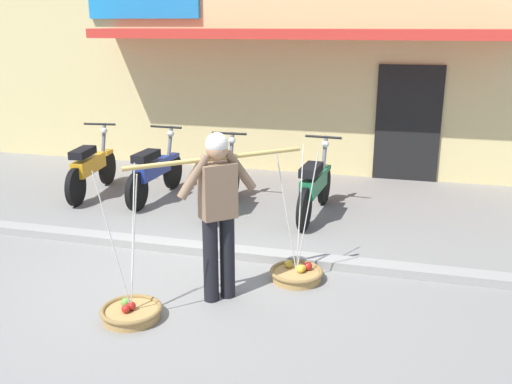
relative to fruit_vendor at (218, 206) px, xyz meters
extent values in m
plane|color=gray|center=(-0.56, 0.36, -0.98)|extent=(90.00, 90.00, 0.00)
cube|color=gray|center=(-0.56, 1.06, -0.93)|extent=(20.00, 0.24, 0.10)
cylinder|color=black|center=(-0.07, -0.06, -0.55)|extent=(0.15, 0.15, 0.86)
cylinder|color=black|center=(0.07, 0.06, -0.55)|extent=(0.15, 0.15, 0.86)
cube|color=#84664C|center=(0.00, 0.00, 0.15)|extent=(0.39, 0.38, 0.54)
sphere|color=tan|center=(0.00, 0.00, 0.56)|extent=(0.21, 0.21, 0.21)
sphere|color=silver|center=(0.00, 0.00, 0.61)|extent=(0.22, 0.22, 0.22)
cylinder|color=#84664C|center=(-0.18, -0.16, 0.32)|extent=(0.31, 0.30, 0.43)
cylinder|color=#84664C|center=(0.18, 0.16, 0.32)|extent=(0.31, 0.30, 0.43)
cylinder|color=tan|center=(0.00, 0.00, 0.47)|extent=(1.36, 1.26, 0.04)
cylinder|color=#B2894C|center=(-0.67, -0.62, -0.93)|extent=(0.53, 0.53, 0.09)
torus|color=olive|center=(-0.67, -0.62, -0.88)|extent=(0.58, 0.58, 0.05)
sphere|color=red|center=(-0.69, -0.68, -0.85)|extent=(0.08, 0.08, 0.08)
sphere|color=#AF201B|center=(-0.66, -0.61, -0.85)|extent=(0.08, 0.08, 0.08)
sphere|color=#68A13D|center=(-0.74, -0.58, -0.84)|extent=(0.09, 0.09, 0.09)
cylinder|color=silver|center=(-0.67, -0.49, -0.21)|extent=(0.01, 0.26, 1.36)
cylinder|color=silver|center=(-0.77, -0.68, -0.21)|extent=(0.22, 0.14, 1.36)
cylinder|color=silver|center=(-0.56, -0.68, -0.21)|extent=(0.22, 0.14, 1.36)
cylinder|color=#B2894C|center=(0.67, 0.62, -0.93)|extent=(0.53, 0.53, 0.09)
torus|color=olive|center=(0.67, 0.62, -0.88)|extent=(0.58, 0.58, 0.05)
sphere|color=gold|center=(0.73, 0.65, -0.85)|extent=(0.08, 0.08, 0.08)
sphere|color=gold|center=(0.56, 0.71, -0.84)|extent=(0.09, 0.09, 0.09)
sphere|color=#AD1F1B|center=(0.77, 0.70, -0.84)|extent=(0.09, 0.09, 0.09)
sphere|color=yellow|center=(0.71, 0.61, -0.84)|extent=(0.09, 0.09, 0.09)
cylinder|color=silver|center=(0.67, 0.74, -0.21)|extent=(0.01, 0.26, 1.36)
cylinder|color=silver|center=(0.56, 0.55, -0.21)|extent=(0.22, 0.14, 1.36)
cylinder|color=silver|center=(0.77, 0.55, -0.21)|extent=(0.22, 0.14, 1.36)
cylinder|color=black|center=(-3.23, 3.54, -0.69)|extent=(0.15, 0.59, 0.58)
cylinder|color=black|center=(-3.08, 2.31, -0.69)|extent=(0.15, 0.59, 0.58)
cube|color=orange|center=(-3.23, 3.54, -0.43)|extent=(0.17, 0.30, 0.06)
cube|color=orange|center=(-3.14, 2.83, -0.47)|extent=(0.31, 0.92, 0.24)
cube|color=black|center=(-3.12, 2.65, -0.23)|extent=(0.29, 0.58, 0.12)
cylinder|color=slate|center=(-3.22, 3.44, -0.30)|extent=(0.10, 0.30, 0.76)
cylinder|color=black|center=(-3.21, 3.36, 0.09)|extent=(0.54, 0.10, 0.04)
sphere|color=silver|center=(-3.23, 3.52, -0.05)|extent=(0.11, 0.11, 0.11)
cylinder|color=black|center=(-2.03, 3.58, -0.69)|extent=(0.10, 0.58, 0.58)
cylinder|color=black|center=(-2.07, 2.34, -0.69)|extent=(0.10, 0.58, 0.58)
cube|color=navy|center=(-2.03, 3.58, -0.43)|extent=(0.15, 0.28, 0.06)
cube|color=navy|center=(-2.06, 2.86, -0.47)|extent=(0.23, 0.91, 0.24)
cube|color=black|center=(-2.06, 2.68, -0.23)|extent=(0.24, 0.57, 0.12)
cylinder|color=slate|center=(-2.04, 3.48, -0.30)|extent=(0.07, 0.30, 0.76)
cylinder|color=black|center=(-2.04, 3.40, 0.09)|extent=(0.54, 0.05, 0.04)
sphere|color=silver|center=(-2.03, 3.56, -0.05)|extent=(0.11, 0.11, 0.11)
cylinder|color=black|center=(-0.90, 3.31, -0.69)|extent=(0.11, 0.58, 0.58)
cylinder|color=black|center=(-0.84, 2.08, -0.69)|extent=(0.11, 0.58, 0.58)
cube|color=#19663D|center=(-0.90, 3.31, -0.43)|extent=(0.15, 0.29, 0.06)
cube|color=#19663D|center=(-0.86, 2.60, -0.47)|extent=(0.24, 0.91, 0.24)
cube|color=black|center=(-0.86, 2.42, -0.23)|extent=(0.25, 0.57, 0.12)
cylinder|color=slate|center=(-0.89, 3.21, -0.30)|extent=(0.07, 0.30, 0.76)
cylinder|color=black|center=(-0.89, 3.14, 0.09)|extent=(0.54, 0.06, 0.04)
sphere|color=silver|center=(-0.90, 3.29, -0.05)|extent=(0.11, 0.11, 0.11)
cylinder|color=black|center=(0.54, 3.41, -0.69)|extent=(0.12, 0.58, 0.58)
cylinder|color=black|center=(0.46, 2.17, -0.69)|extent=(0.12, 0.58, 0.58)
cube|color=#19663D|center=(0.54, 3.41, -0.43)|extent=(0.16, 0.29, 0.06)
cube|color=#19663D|center=(0.49, 2.69, -0.47)|extent=(0.26, 0.91, 0.24)
cube|color=black|center=(0.48, 2.51, -0.23)|extent=(0.26, 0.57, 0.12)
cylinder|color=slate|center=(0.53, 3.31, -0.30)|extent=(0.08, 0.30, 0.76)
cylinder|color=black|center=(0.53, 3.23, 0.09)|extent=(0.54, 0.07, 0.04)
sphere|color=silver|center=(0.54, 3.39, -0.05)|extent=(0.11, 0.11, 0.11)
cube|color=#DBC684|center=(-0.24, 7.67, 1.12)|extent=(13.00, 5.00, 4.20)
cube|color=red|center=(-0.24, 4.67, 1.52)|extent=(7.15, 1.00, 0.16)
cube|color=black|center=(1.71, 5.15, 0.02)|extent=(1.10, 0.06, 2.00)
camera|label=1|loc=(1.71, -4.90, 1.68)|focal=39.66mm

